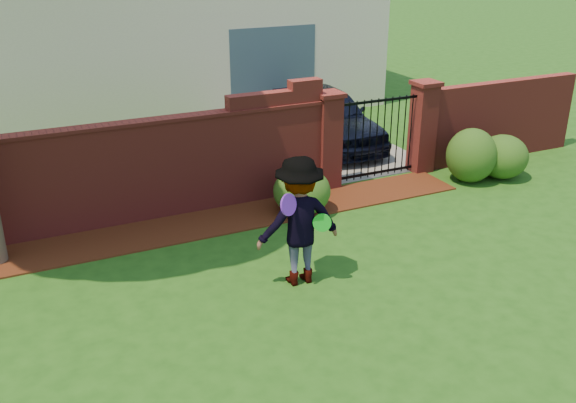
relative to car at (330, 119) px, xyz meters
name	(u,v)px	position (x,y,z in m)	size (l,w,h in m)	color
ground	(311,319)	(-3.67, -6.21, -0.68)	(80.00, 80.00, 0.01)	#1F4C13
mulch_bed	(169,231)	(-4.62, -2.87, -0.66)	(11.10, 1.08, 0.03)	#3C180B
brick_wall	(90,176)	(-5.68, -2.21, 0.25)	(8.70, 0.31, 2.16)	maroon
brick_wall_return	(498,120)	(2.93, -2.21, 0.17)	(4.00, 0.25, 1.70)	maroon
pillar_left	(328,140)	(-1.27, -2.21, 0.28)	(0.50, 0.50, 1.88)	maroon
pillar_right	(423,126)	(0.93, -2.21, 0.28)	(0.50, 0.50, 1.88)	maroon
iron_gate	(377,138)	(-0.17, -2.21, 0.18)	(1.78, 0.03, 1.60)	black
driveway	(290,128)	(-0.17, 1.79, -0.67)	(3.20, 8.00, 0.01)	slate
car	(330,119)	(0.00, 0.00, 0.00)	(1.60, 3.96, 1.35)	black
shrub_left	(302,191)	(-2.27, -3.13, -0.26)	(1.01, 1.01, 0.83)	#1B4715
shrub_middle	(471,155)	(1.45, -3.15, -0.13)	(0.99, 0.99, 1.08)	#1B4715
shrub_right	(503,157)	(2.16, -3.26, -0.23)	(1.00, 1.00, 0.89)	#1B4715
man	(300,222)	(-3.38, -5.28, 0.25)	(1.20, 0.69, 1.86)	gray
frisbee_purple	(289,205)	(-3.64, -5.49, 0.64)	(0.30, 0.30, 0.03)	#6E20CD
frisbee_green	(322,223)	(-3.16, -5.52, 0.30)	(0.26, 0.26, 0.02)	green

